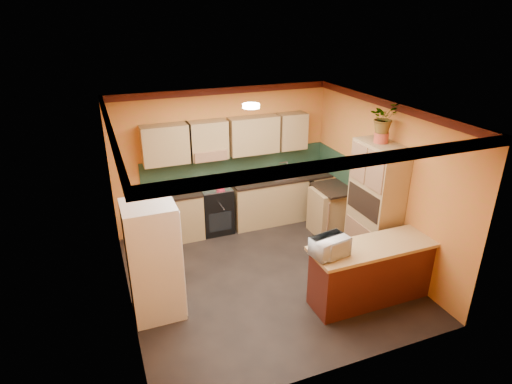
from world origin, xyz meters
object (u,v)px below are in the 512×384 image
base_cabinets_back (246,205)px  pantry (375,205)px  breakfast_bar (371,274)px  microwave (330,246)px  stove (216,209)px  fridge (154,261)px

base_cabinets_back → pantry: (1.51, -2.01, 0.61)m
breakfast_bar → microwave: (-0.74, 0.00, 0.63)m
stove → pantry: pantry is taller
stove → fridge: 2.54m
stove → pantry: (2.13, -2.01, 0.59)m
stove → pantry: size_ratio=0.43×
breakfast_bar → microwave: bearing=180.0°
pantry → microwave: (-1.37, -0.89, 0.02)m
microwave → pantry: bearing=23.2°
breakfast_bar → microwave: microwave is taller
microwave → base_cabinets_back: bearing=82.9°
stove → microwave: (0.76, -2.90, 0.61)m
stove → base_cabinets_back: bearing=0.0°
pantry → stove: bearing=136.7°
pantry → microwave: bearing=-147.0°
fridge → microwave: 2.40m
base_cabinets_back → breakfast_bar: size_ratio=2.03×
breakfast_bar → pantry: bearing=54.9°
base_cabinets_back → stove: (-0.62, -0.00, 0.02)m
stove → fridge: bearing=-125.7°
fridge → pantry: bearing=0.5°
breakfast_bar → microwave: 0.97m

